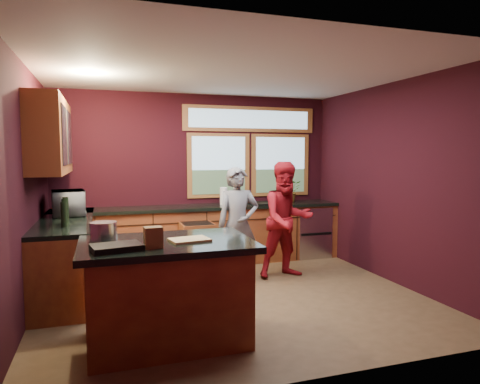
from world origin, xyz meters
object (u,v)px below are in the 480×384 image
person_grey (238,225)px  cutting_board (190,240)px  island (168,291)px  stock_pot (104,232)px  person_red (287,220)px

person_grey → cutting_board: 1.91m
island → stock_pot: (-0.55, 0.15, 0.56)m
island → stock_pot: 0.80m
person_red → person_grey: bearing=179.4°
person_red → stock_pot: person_red is taller
stock_pot → person_red: bearing=30.5°
cutting_board → person_grey: bearing=58.9°
person_grey → cutting_board: (-0.98, -1.63, 0.17)m
person_red → stock_pot: size_ratio=6.80×
island → person_grey: bearing=53.2°
cutting_board → stock_pot: bearing=165.1°
island → stock_pot: bearing=164.7°
stock_pot → cutting_board: bearing=-14.9°
person_grey → cutting_board: size_ratio=4.47×
stock_pot → island: bearing=-15.3°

